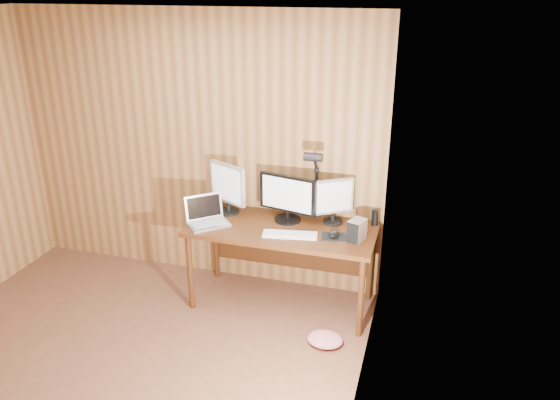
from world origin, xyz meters
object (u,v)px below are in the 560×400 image
at_px(monitor_left, 228,187).
at_px(desk_lamp, 315,175).
at_px(phone, 284,237).
at_px(speaker, 375,218).
at_px(monitor_center, 288,198).
at_px(desk, 284,237).
at_px(hard_drive, 357,230).
at_px(laptop, 207,217).
at_px(mouse, 334,234).
at_px(keyboard, 290,234).
at_px(monitor_right, 334,200).

relative_size(monitor_left, desk_lamp, 0.68).
relative_size(phone, speaker, 0.71).
distance_m(monitor_center, desk_lamp, 0.31).
bearing_deg(monitor_left, phone, -3.40).
xyz_separation_m(desk, monitor_left, (-0.55, 0.09, 0.37)).
bearing_deg(desk, hard_drive, -11.90).
height_order(monitor_center, laptop, monitor_center).
xyz_separation_m(mouse, hard_drive, (0.19, -0.00, 0.06)).
bearing_deg(keyboard, speaker, 22.77).
relative_size(laptop, phone, 4.45).
bearing_deg(keyboard, mouse, 3.20).
xyz_separation_m(laptop, mouse, (1.11, 0.03, -0.03)).
height_order(monitor_left, mouse, monitor_left).
distance_m(desk, keyboard, 0.27).
xyz_separation_m(keyboard, hard_drive, (0.54, 0.08, 0.08)).
bearing_deg(mouse, monitor_center, 141.28).
distance_m(monitor_right, mouse, 0.34).
height_order(desk, monitor_left, monitor_left).
distance_m(monitor_left, mouse, 1.06).
height_order(mouse, phone, mouse).
distance_m(desk, monitor_right, 0.54).
height_order(desk, keyboard, keyboard).
xyz_separation_m(monitor_right, keyboard, (-0.29, -0.35, -0.20)).
bearing_deg(laptop, monitor_center, -21.46).
xyz_separation_m(monitor_right, desk_lamp, (-0.17, 0.01, 0.21)).
distance_m(desk, speaker, 0.80).
height_order(speaker, desk_lamp, desk_lamp).
height_order(monitor_right, speaker, monitor_right).
bearing_deg(phone, mouse, 11.00).
relative_size(keyboard, phone, 4.95).
xyz_separation_m(monitor_right, speaker, (0.35, 0.05, -0.15)).
relative_size(monitor_left, hard_drive, 2.50).
bearing_deg(phone, hard_drive, 4.84).
distance_m(monitor_right, speaker, 0.38).
relative_size(mouse, hard_drive, 0.67).
bearing_deg(speaker, hard_drive, -107.65).
relative_size(laptop, keyboard, 0.90).
bearing_deg(monitor_left, hard_drive, 15.33).
bearing_deg(desk_lamp, mouse, -66.62).
xyz_separation_m(keyboard, phone, (-0.03, -0.05, -0.01)).
bearing_deg(mouse, monitor_left, 153.55).
bearing_deg(monitor_left, laptop, -84.83).
bearing_deg(mouse, keyboard, 178.98).
bearing_deg(monitor_right, monitor_center, 156.18).
distance_m(keyboard, phone, 0.06).
relative_size(mouse, speaker, 0.92).
relative_size(keyboard, desk_lamp, 0.69).
distance_m(monitor_right, phone, 0.56).
xyz_separation_m(mouse, phone, (-0.38, -0.13, -0.02)).
bearing_deg(desk_lamp, monitor_left, 168.12).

